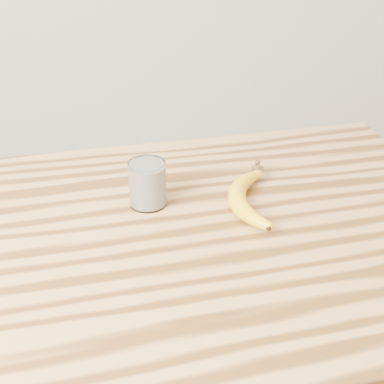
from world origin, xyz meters
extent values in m
cube|color=#AF7A41|center=(0.00, 0.00, 0.88)|extent=(1.20, 0.80, 0.04)
cylinder|color=brown|center=(0.54, 0.34, 0.43)|extent=(0.06, 0.06, 0.86)
cylinder|color=white|center=(-0.04, 0.11, 0.95)|extent=(0.08, 0.08, 0.09)
torus|color=white|center=(-0.04, 0.11, 0.99)|extent=(0.08, 0.08, 0.00)
cylinder|color=silver|center=(-0.04, 0.11, 0.94)|extent=(0.07, 0.07, 0.08)
camera|label=1|loc=(-0.17, -0.82, 1.47)|focal=50.00mm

